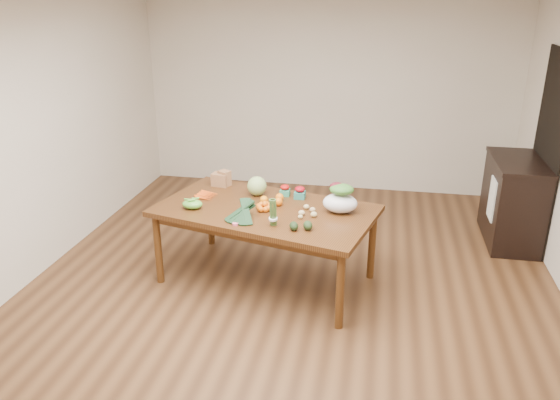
% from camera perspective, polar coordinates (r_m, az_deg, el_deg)
% --- Properties ---
extents(floor, '(6.00, 6.00, 0.00)m').
position_cam_1_polar(floor, '(5.17, 0.95, -9.67)').
color(floor, brown).
rests_on(floor, ground).
extents(room_walls, '(5.02, 6.02, 2.70)m').
position_cam_1_polar(room_walls, '(4.62, 1.06, 4.82)').
color(room_walls, silver).
rests_on(room_walls, floor).
extents(dining_table, '(2.19, 1.55, 0.75)m').
position_cam_1_polar(dining_table, '(5.22, -1.49, -4.68)').
color(dining_table, '#4F2F12').
rests_on(dining_table, floor).
extents(doorway_dark, '(0.02, 1.00, 2.10)m').
position_cam_1_polar(doorway_dark, '(6.42, 26.13, 4.59)').
color(doorway_dark, black).
rests_on(doorway_dark, floor).
extents(cabinet, '(0.52, 1.02, 0.94)m').
position_cam_1_polar(cabinet, '(6.52, 23.14, -0.10)').
color(cabinet, black).
rests_on(cabinet, floor).
extents(dish_towel, '(0.02, 0.28, 0.45)m').
position_cam_1_polar(dish_towel, '(6.26, 21.26, 0.11)').
color(dish_towel, white).
rests_on(dish_towel, cabinet).
extents(paper_bag, '(0.26, 0.24, 0.16)m').
position_cam_1_polar(paper_bag, '(5.65, -6.24, 2.28)').
color(paper_bag, '#9E7347').
rests_on(paper_bag, dining_table).
extents(cabbage, '(0.19, 0.19, 0.19)m').
position_cam_1_polar(cabbage, '(5.36, -2.43, 1.47)').
color(cabbage, '#A2C572').
rests_on(cabbage, dining_table).
extents(strawberry_basket_a, '(0.12, 0.12, 0.09)m').
position_cam_1_polar(strawberry_basket_a, '(5.36, 0.52, 0.92)').
color(strawberry_basket_a, red).
rests_on(strawberry_basket_a, dining_table).
extents(strawberry_basket_b, '(0.13, 0.13, 0.09)m').
position_cam_1_polar(strawberry_basket_b, '(5.29, 2.08, 0.68)').
color(strawberry_basket_b, '#B00B1E').
rests_on(strawberry_basket_b, dining_table).
extents(orange_a, '(0.07, 0.07, 0.07)m').
position_cam_1_polar(orange_a, '(5.17, -1.69, 0.04)').
color(orange_a, orange).
rests_on(orange_a, dining_table).
extents(orange_b, '(0.08, 0.08, 0.08)m').
position_cam_1_polar(orange_b, '(5.22, -0.04, 0.28)').
color(orange_b, '#FF640F').
rests_on(orange_b, dining_table).
extents(orange_c, '(0.08, 0.08, 0.08)m').
position_cam_1_polar(orange_c, '(5.11, -0.17, -0.18)').
color(orange_c, orange).
rests_on(orange_c, dining_table).
extents(mandarin_cluster, '(0.22, 0.22, 0.09)m').
position_cam_1_polar(mandarin_cluster, '(5.02, -1.60, -0.56)').
color(mandarin_cluster, '#DD520D').
rests_on(mandarin_cluster, dining_table).
extents(carrots, '(0.27, 0.26, 0.03)m').
position_cam_1_polar(carrots, '(5.38, -7.62, 0.48)').
color(carrots, orange).
rests_on(carrots, dining_table).
extents(snap_pea_bag, '(0.19, 0.14, 0.09)m').
position_cam_1_polar(snap_pea_bag, '(5.11, -9.15, -0.43)').
color(snap_pea_bag, '#55B23C').
rests_on(snap_pea_bag, dining_table).
extents(kale_bunch, '(0.41, 0.47, 0.16)m').
position_cam_1_polar(kale_bunch, '(4.77, -4.13, -1.32)').
color(kale_bunch, black).
rests_on(kale_bunch, dining_table).
extents(asparagus_bundle, '(0.11, 0.13, 0.26)m').
position_cam_1_polar(asparagus_bundle, '(4.65, -0.73, -1.29)').
color(asparagus_bundle, '#487837').
rests_on(asparagus_bundle, dining_table).
extents(potato_a, '(0.06, 0.05, 0.05)m').
position_cam_1_polar(potato_a, '(4.90, 2.27, -1.36)').
color(potato_a, '#D6BF7B').
rests_on(potato_a, dining_table).
extents(potato_b, '(0.04, 0.04, 0.04)m').
position_cam_1_polar(potato_b, '(4.83, 2.14, -1.76)').
color(potato_b, tan).
rests_on(potato_b, dining_table).
extents(potato_c, '(0.06, 0.05, 0.05)m').
position_cam_1_polar(potato_c, '(4.98, 3.42, -1.02)').
color(potato_c, tan).
rests_on(potato_c, dining_table).
extents(potato_d, '(0.05, 0.05, 0.05)m').
position_cam_1_polar(potato_d, '(5.04, 2.77, -0.71)').
color(potato_d, '#D6BE7B').
rests_on(potato_d, dining_table).
extents(potato_e, '(0.06, 0.05, 0.05)m').
position_cam_1_polar(potato_e, '(4.87, 3.55, -1.51)').
color(potato_e, '#D1C378').
rests_on(potato_e, dining_table).
extents(avocado_a, '(0.10, 0.12, 0.07)m').
position_cam_1_polar(avocado_a, '(4.60, 1.45, -2.73)').
color(avocado_a, black).
rests_on(avocado_a, dining_table).
extents(avocado_b, '(0.11, 0.13, 0.08)m').
position_cam_1_polar(avocado_b, '(4.62, 2.93, -2.67)').
color(avocado_b, black).
rests_on(avocado_b, dining_table).
extents(salad_bag, '(0.36, 0.31, 0.24)m').
position_cam_1_polar(salad_bag, '(4.96, 6.31, 0.04)').
color(salad_bag, white).
rests_on(salad_bag, dining_table).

